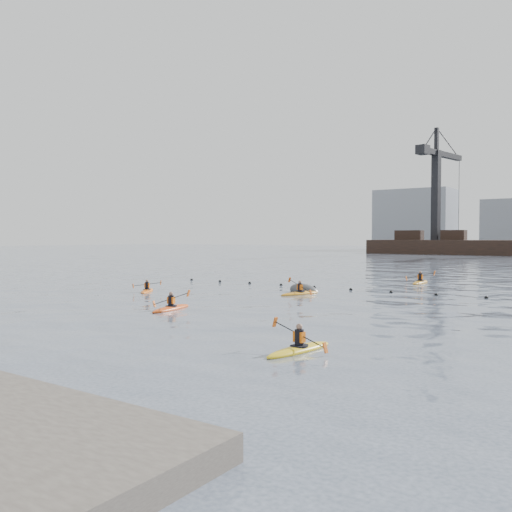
% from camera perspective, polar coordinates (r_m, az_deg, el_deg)
% --- Properties ---
extents(ground, '(400.00, 400.00, 0.00)m').
position_cam_1_polar(ground, '(19.39, -13.47, -9.15)').
color(ground, '#3C4757').
rests_on(ground, ground).
extents(float_line, '(33.24, 0.73, 0.24)m').
position_cam_1_polar(float_line, '(38.31, 12.07, -3.59)').
color(float_line, black).
rests_on(float_line, ground).
extents(kayaker_0, '(2.23, 3.33, 1.18)m').
position_cam_1_polar(kayaker_0, '(28.33, -8.93, -5.39)').
color(kayaker_0, '#DE4C14').
rests_on(kayaker_0, ground).
extents(kayaker_1, '(2.20, 3.28, 1.15)m').
position_cam_1_polar(kayaker_1, '(17.99, 4.57, -9.66)').
color(kayaker_1, yellow).
rests_on(kayaker_1, ground).
extents(kayaker_2, '(2.17, 2.77, 0.95)m').
position_cam_1_polar(kayaker_2, '(37.80, -11.40, -3.57)').
color(kayaker_2, orange).
rests_on(kayaker_2, ground).
extents(kayaker_3, '(2.14, 3.25, 1.18)m').
position_cam_1_polar(kayaker_3, '(35.47, 4.64, -3.89)').
color(kayaker_3, orange).
rests_on(kayaker_3, ground).
extents(kayaker_5, '(2.39, 3.56, 1.18)m').
position_cam_1_polar(kayaker_5, '(45.86, 16.90, -2.62)').
color(kayaker_5, orange).
rests_on(kayaker_5, ground).
extents(mooring_buoy, '(2.55, 2.12, 1.44)m').
position_cam_1_polar(mooring_buoy, '(37.44, 5.13, -3.73)').
color(mooring_buoy, '#383A3C').
rests_on(mooring_buoy, ground).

